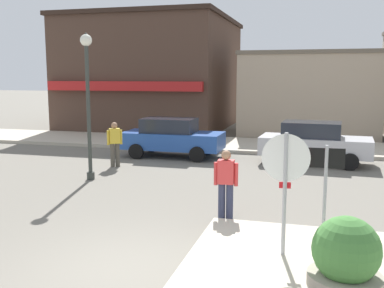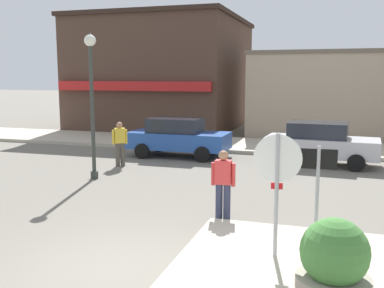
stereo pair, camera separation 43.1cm
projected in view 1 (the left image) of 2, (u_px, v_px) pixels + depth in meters
name	position (u px, v px, depth m)	size (l,w,h in m)	color
ground_plane	(129.00, 272.00, 7.49)	(160.00, 160.00, 0.00)	#6B665B
kerb_far	(249.00, 145.00, 20.63)	(80.00, 4.00, 0.15)	#B7AD99
stop_sign	(285.00, 178.00, 7.67)	(0.82, 0.08, 2.30)	#9E9EA3
one_way_sign	(325.00, 190.00, 7.60)	(0.60, 0.06, 2.10)	#9E9EA3
planter	(346.00, 261.00, 6.59)	(1.10, 1.10, 1.23)	gray
lamp_post	(88.00, 85.00, 13.75)	(0.36, 0.36, 4.54)	#333833
parked_car_nearest	(172.00, 137.00, 18.05)	(4.01, 1.91, 1.56)	#234C9E
parked_car_second	(314.00, 142.00, 16.63)	(4.10, 2.08, 1.56)	#B7B7BC
pedestrian_crossing_near	(115.00, 143.00, 16.04)	(0.50, 0.39, 1.61)	#4C473D
pedestrian_crossing_far	(226.00, 183.00, 10.07)	(0.55, 0.23, 1.61)	#2D334C
building_corner_shop	(155.00, 73.00, 28.57)	(9.56, 10.36, 6.77)	#473328
building_storefront_left_near	(309.00, 94.00, 24.60)	(7.22, 5.51, 4.51)	tan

